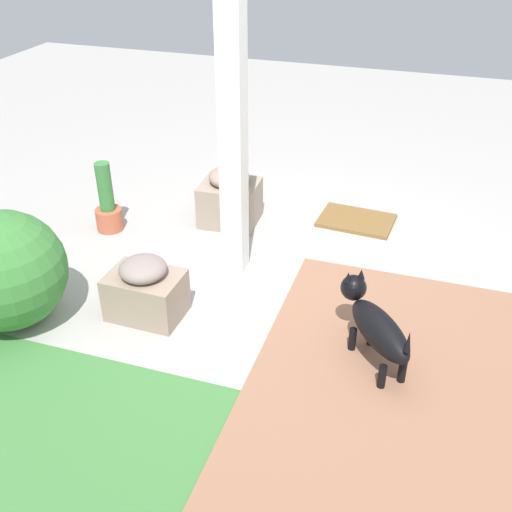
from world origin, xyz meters
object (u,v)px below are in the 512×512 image
(porch_pillar, at_px, (233,119))
(dog, at_px, (375,325))
(doormat, at_px, (356,220))
(round_shrub, at_px, (5,271))
(terracotta_pot_tall, at_px, (108,206))
(stone_planter_nearest, at_px, (230,198))
(stone_planter_mid, at_px, (145,290))

(porch_pillar, bearing_deg, dog, 146.91)
(porch_pillar, relative_size, doormat, 3.74)
(round_shrub, xyz_separation_m, terracotta_pot_tall, (0.03, -1.24, -0.17))
(stone_planter_nearest, distance_m, doormat, 1.06)
(stone_planter_nearest, height_order, doormat, stone_planter_nearest)
(dog, bearing_deg, stone_planter_nearest, -44.66)
(stone_planter_mid, distance_m, doormat, 1.98)
(porch_pillar, height_order, doormat, porch_pillar)
(stone_planter_mid, bearing_deg, doormat, -122.68)
(terracotta_pot_tall, bearing_deg, stone_planter_mid, 130.76)
(porch_pillar, relative_size, stone_planter_nearest, 4.70)
(stone_planter_mid, xyz_separation_m, doormat, (-1.07, -1.66, -0.18))
(terracotta_pot_tall, height_order, dog, terracotta_pot_tall)
(porch_pillar, distance_m, terracotta_pot_tall, 1.49)
(stone_planter_nearest, xyz_separation_m, dog, (-1.37, 1.36, 0.05))
(dog, bearing_deg, stone_planter_mid, -0.21)
(stone_planter_mid, bearing_deg, dog, 179.79)
(porch_pillar, xyz_separation_m, terracotta_pot_tall, (1.15, -0.22, -0.91))
(porch_pillar, xyz_separation_m, doormat, (-0.72, -0.95, -1.10))
(porch_pillar, relative_size, stone_planter_mid, 4.68)
(terracotta_pot_tall, bearing_deg, doormat, -158.60)
(porch_pillar, xyz_separation_m, round_shrub, (1.12, 1.02, -0.74))
(porch_pillar, distance_m, round_shrub, 1.69)
(stone_planter_nearest, xyz_separation_m, round_shrub, (0.85, 1.66, 0.16))
(porch_pillar, bearing_deg, terracotta_pot_tall, -10.86)
(stone_planter_mid, distance_m, round_shrub, 0.85)
(porch_pillar, distance_m, stone_planter_mid, 1.21)
(porch_pillar, height_order, terracotta_pot_tall, porch_pillar)
(doormat, bearing_deg, round_shrub, 47.04)
(stone_planter_mid, bearing_deg, terracotta_pot_tall, -49.24)
(round_shrub, relative_size, dog, 1.25)
(round_shrub, bearing_deg, porch_pillar, -137.72)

